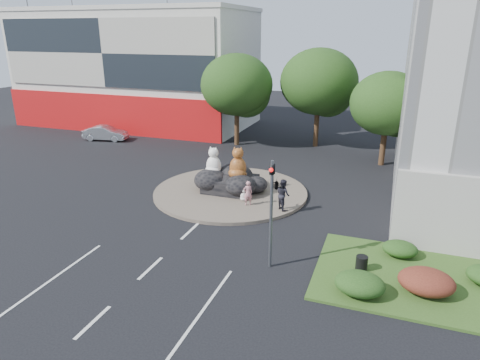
% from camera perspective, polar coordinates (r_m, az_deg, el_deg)
% --- Properties ---
extents(ground, '(120.00, 120.00, 0.00)m').
position_cam_1_polar(ground, '(20.02, -11.85, -11.46)').
color(ground, black).
rests_on(ground, ground).
extents(roundabout_island, '(10.00, 10.00, 0.20)m').
position_cam_1_polar(roundabout_island, '(28.07, -1.28, -1.58)').
color(roundabout_island, brown).
rests_on(roundabout_island, ground).
extents(rock_plinth, '(3.20, 2.60, 0.90)m').
position_cam_1_polar(rock_plinth, '(27.87, -1.29, -0.52)').
color(rock_plinth, black).
rests_on(rock_plinth, roundabout_island).
extents(shophouse_block, '(25.20, 12.30, 17.40)m').
position_cam_1_polar(shophouse_block, '(50.65, -13.50, 14.36)').
color(shophouse_block, silver).
rests_on(shophouse_block, ground).
extents(grass_verge, '(10.00, 6.00, 0.12)m').
position_cam_1_polar(grass_verge, '(20.27, 24.69, -12.36)').
color(grass_verge, '#2E4C19').
rests_on(grass_verge, ground).
extents(tree_left, '(6.46, 6.46, 8.27)m').
position_cam_1_polar(tree_left, '(39.20, -0.32, 12.19)').
color(tree_left, '#382314').
rests_on(tree_left, ground).
extents(tree_mid, '(6.84, 6.84, 8.76)m').
position_cam_1_polar(tree_mid, '(39.30, 10.58, 12.35)').
color(tree_mid, '#382314').
rests_on(tree_mid, ground).
extents(tree_right, '(5.70, 5.70, 7.30)m').
position_cam_1_polar(tree_right, '(34.93, 19.18, 9.24)').
color(tree_right, '#382314').
rests_on(tree_right, ground).
extents(hedge_near_green, '(2.00, 1.60, 0.90)m').
position_cam_1_polar(hedge_near_green, '(18.15, 15.66, -13.19)').
color(hedge_near_green, '#1C3C13').
rests_on(hedge_near_green, grass_verge).
extents(hedge_red, '(2.20, 1.76, 0.99)m').
position_cam_1_polar(hedge_red, '(19.08, 23.60, -12.32)').
color(hedge_red, '#501F15').
rests_on(hedge_red, grass_verge).
extents(hedge_back_green, '(1.60, 1.28, 0.72)m').
position_cam_1_polar(hedge_back_green, '(21.53, 20.56, -8.58)').
color(hedge_back_green, '#1C3C13').
rests_on(hedge_back_green, grass_verge).
extents(traffic_light, '(0.44, 1.24, 5.00)m').
position_cam_1_polar(traffic_light, '(18.21, 4.54, -1.61)').
color(traffic_light, '#595B60').
rests_on(traffic_light, ground).
extents(street_lamp, '(2.34, 0.22, 8.06)m').
position_cam_1_polar(street_lamp, '(23.35, 27.45, 3.35)').
color(street_lamp, '#595B60').
rests_on(street_lamp, ground).
extents(cat_white, '(1.26, 1.12, 1.94)m').
position_cam_1_polar(cat_white, '(27.95, -3.53, 2.57)').
color(cat_white, white).
rests_on(cat_white, rock_plinth).
extents(cat_tabby, '(1.43, 1.30, 2.09)m').
position_cam_1_polar(cat_tabby, '(27.33, -0.28, 2.37)').
color(cat_tabby, '#C97229').
rests_on(cat_tabby, rock_plinth).
extents(kitten_calico, '(0.63, 0.56, 0.99)m').
position_cam_1_polar(kitten_calico, '(27.80, -4.69, -0.55)').
color(kitten_calico, silver).
rests_on(kitten_calico, roundabout_island).
extents(kitten_white, '(0.64, 0.64, 0.81)m').
position_cam_1_polar(kitten_white, '(26.26, 0.49, -1.90)').
color(kitten_white, silver).
rests_on(kitten_white, roundabout_island).
extents(pedestrian_pink, '(0.66, 0.60, 1.51)m').
position_cam_1_polar(pedestrian_pink, '(25.46, 1.05, -1.75)').
color(pedestrian_pink, '#C47F85').
rests_on(pedestrian_pink, roundabout_island).
extents(pedestrian_dark, '(1.13, 1.13, 1.85)m').
position_cam_1_polar(pedestrian_dark, '(24.91, 5.76, -1.92)').
color(pedestrian_dark, '#222029').
rests_on(pedestrian_dark, roundabout_island).
extents(parked_car, '(4.45, 2.26, 1.40)m').
position_cam_1_polar(parked_car, '(43.67, -17.49, 5.98)').
color(parked_car, '#B9BDC1').
rests_on(parked_car, ground).
extents(litter_bin, '(0.56, 0.56, 0.66)m').
position_cam_1_polar(litter_bin, '(19.85, 15.91, -10.61)').
color(litter_bin, black).
rests_on(litter_bin, grass_verge).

